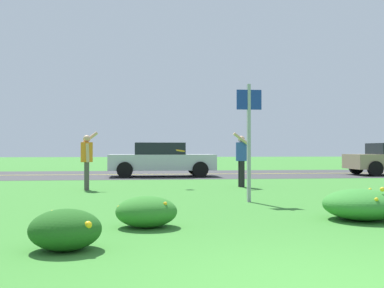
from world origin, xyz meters
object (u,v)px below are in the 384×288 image
at_px(sign_post_near_path, 249,131).
at_px(person_catcher_blue_shirt, 241,156).
at_px(person_thrower_orange_shirt, 87,157).
at_px(frisbee_orange, 181,151).
at_px(car_silver_center_left, 161,159).

bearing_deg(sign_post_near_path, person_catcher_blue_shirt, 79.73).
height_order(person_thrower_orange_shirt, frisbee_orange, person_thrower_orange_shirt).
bearing_deg(frisbee_orange, car_silver_center_left, 92.60).
xyz_separation_m(frisbee_orange, car_silver_center_left, (-0.28, 6.09, -0.39)).
bearing_deg(person_catcher_blue_shirt, person_thrower_orange_shirt, -173.00).
relative_size(person_thrower_orange_shirt, frisbee_orange, 6.21).
distance_m(sign_post_near_path, person_thrower_orange_shirt, 5.27).
distance_m(person_catcher_blue_shirt, car_silver_center_left, 6.29).
bearing_deg(person_thrower_orange_shirt, person_catcher_blue_shirt, 7.00).
bearing_deg(car_silver_center_left, person_thrower_orange_shirt, -110.77).
distance_m(person_thrower_orange_shirt, car_silver_center_left, 6.92).
bearing_deg(person_catcher_blue_shirt, car_silver_center_left, 110.33).
xyz_separation_m(person_thrower_orange_shirt, frisbee_orange, (2.73, 0.38, 0.18)).
distance_m(sign_post_near_path, car_silver_center_left, 10.09).
relative_size(person_thrower_orange_shirt, person_catcher_blue_shirt, 1.00).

